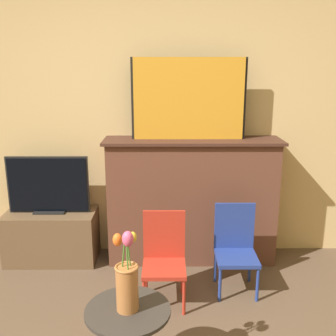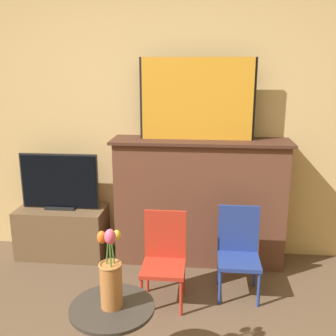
{
  "view_description": "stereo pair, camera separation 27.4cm",
  "coord_description": "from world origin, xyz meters",
  "px_view_note": "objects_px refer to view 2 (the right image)",
  "views": [
    {
      "loc": [
        0.14,
        -1.4,
        1.72
      ],
      "look_at": [
        0.15,
        1.25,
        1.03
      ],
      "focal_mm": 42.0,
      "sensor_mm": 36.0,
      "label": 1
    },
    {
      "loc": [
        0.41,
        -1.39,
        1.72
      ],
      "look_at": [
        0.15,
        1.25,
        1.03
      ],
      "focal_mm": 42.0,
      "sensor_mm": 36.0,
      "label": 2
    }
  ],
  "objects_px": {
    "painting": "(197,99)",
    "tv_monitor": "(59,182)",
    "chair_blue": "(238,248)",
    "vase_tulips": "(111,278)",
    "chair_red": "(164,255)"
  },
  "relations": [
    {
      "from": "painting",
      "to": "tv_monitor",
      "type": "height_order",
      "value": "painting"
    },
    {
      "from": "chair_blue",
      "to": "vase_tulips",
      "type": "xyz_separation_m",
      "value": [
        -0.74,
        -1.02,
        0.29
      ]
    },
    {
      "from": "chair_blue",
      "to": "chair_red",
      "type": "bearing_deg",
      "value": -163.81
    },
    {
      "from": "tv_monitor",
      "to": "chair_red",
      "type": "xyz_separation_m",
      "value": [
        1.02,
        -0.63,
        -0.34
      ]
    },
    {
      "from": "chair_red",
      "to": "vase_tulips",
      "type": "distance_m",
      "value": 0.92
    },
    {
      "from": "painting",
      "to": "chair_blue",
      "type": "relative_size",
      "value": 1.42
    },
    {
      "from": "tv_monitor",
      "to": "chair_blue",
      "type": "xyz_separation_m",
      "value": [
        1.58,
        -0.47,
        -0.34
      ]
    },
    {
      "from": "painting",
      "to": "chair_blue",
      "type": "distance_m",
      "value": 1.25
    },
    {
      "from": "painting",
      "to": "vase_tulips",
      "type": "bearing_deg",
      "value": -104.45
    },
    {
      "from": "painting",
      "to": "tv_monitor",
      "type": "distance_m",
      "value": 1.44
    },
    {
      "from": "tv_monitor",
      "to": "chair_red",
      "type": "bearing_deg",
      "value": -31.78
    },
    {
      "from": "chair_blue",
      "to": "vase_tulips",
      "type": "relative_size",
      "value": 1.49
    },
    {
      "from": "chair_blue",
      "to": "vase_tulips",
      "type": "height_order",
      "value": "vase_tulips"
    },
    {
      "from": "chair_red",
      "to": "chair_blue",
      "type": "height_order",
      "value": "same"
    },
    {
      "from": "painting",
      "to": "vase_tulips",
      "type": "xyz_separation_m",
      "value": [
        -0.39,
        -1.52,
        -0.8
      ]
    }
  ]
}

